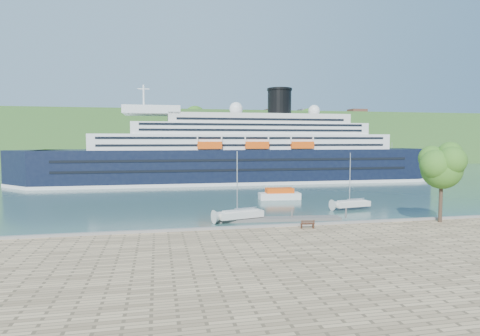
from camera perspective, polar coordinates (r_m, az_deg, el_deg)
name	(u,v)px	position (r m, az deg, el deg)	size (l,w,h in m)	color
ground	(309,233)	(49.89, 9.75, -9.10)	(400.00, 400.00, 0.00)	#2C4F4C
far_hillside	(196,138)	(191.04, -6.32, 4.20)	(400.00, 50.00, 24.00)	#336327
quay_coping	(309,224)	(49.46, 9.85, -7.86)	(220.00, 0.50, 0.30)	slate
cruise_ship	(236,135)	(105.70, -0.55, 4.70)	(111.81, 16.28, 25.11)	black
park_bench	(307,224)	(47.71, 9.56, -7.82)	(1.67, 0.68, 1.07)	#4D2916
promenade_tree	(441,179)	(55.77, 26.72, -1.41)	(6.54, 6.54, 10.83)	#2D631A
floating_pontoon	(278,219)	(56.93, 5.46, -7.22)	(17.71, 2.16, 0.39)	slate
sailboat_white_near	(240,188)	(55.36, 0.06, -2.86)	(7.19, 2.00, 9.29)	silver
sailboat_white_far	(352,183)	(67.39, 15.68, -2.01)	(6.79, 1.89, 8.77)	silver
tender_launch	(279,194)	(76.62, 5.64, -3.65)	(7.87, 2.69, 2.18)	#EE4E0E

